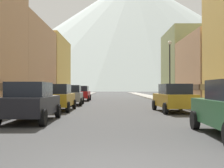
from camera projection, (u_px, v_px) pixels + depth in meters
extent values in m
cube|color=gray|center=(69.00, 98.00, 40.02)|extent=(2.50, 100.00, 0.15)
cube|color=gray|center=(157.00, 98.00, 40.03)|extent=(2.50, 100.00, 0.15)
cube|color=tan|center=(3.00, 62.00, 31.00)|extent=(9.35, 12.37, 8.73)
cube|color=brown|center=(2.00, 87.00, 30.96)|extent=(9.65, 12.37, 0.50)
cube|color=#D8B259|center=(41.00, 68.00, 43.91)|extent=(7.40, 12.42, 9.31)
cube|color=brown|center=(41.00, 88.00, 43.87)|extent=(7.70, 12.42, 0.50)
cube|color=#8C9966|center=(202.00, 65.00, 39.07)|extent=(9.91, 9.69, 9.42)
cube|color=#3F442D|center=(202.00, 87.00, 39.02)|extent=(10.21, 9.69, 0.50)
cube|color=black|center=(31.00, 105.00, 12.78)|extent=(1.90, 4.43, 0.80)
cube|color=#1E232D|center=(30.00, 89.00, 12.54)|extent=(1.63, 2.22, 0.64)
cylinder|color=black|center=(22.00, 111.00, 14.41)|extent=(0.23, 0.68, 0.68)
cylinder|color=black|center=(58.00, 111.00, 14.44)|extent=(0.23, 0.68, 0.68)
cylinder|color=black|center=(43.00, 118.00, 11.14)|extent=(0.23, 0.68, 0.68)
cube|color=#B28419|center=(57.00, 100.00, 18.99)|extent=(1.91, 4.43, 0.80)
cube|color=#1E232D|center=(57.00, 89.00, 18.75)|extent=(1.63, 2.22, 0.64)
cylinder|color=black|center=(49.00, 104.00, 20.62)|extent=(0.23, 0.68, 0.68)
cylinder|color=black|center=(74.00, 104.00, 20.65)|extent=(0.23, 0.68, 0.68)
cylinder|color=black|center=(38.00, 107.00, 17.32)|extent=(0.23, 0.68, 0.68)
cylinder|color=black|center=(68.00, 107.00, 17.35)|extent=(0.23, 0.68, 0.68)
cube|color=slate|center=(71.00, 97.00, 25.47)|extent=(2.04, 4.48, 0.80)
cube|color=#1E232D|center=(71.00, 89.00, 25.23)|extent=(1.70, 2.27, 0.64)
cylinder|color=black|center=(63.00, 100.00, 27.07)|extent=(0.25, 0.69, 0.68)
cylinder|color=black|center=(82.00, 100.00, 27.15)|extent=(0.25, 0.69, 0.68)
cylinder|color=black|center=(58.00, 102.00, 23.77)|extent=(0.25, 0.69, 0.68)
cylinder|color=black|center=(80.00, 102.00, 23.86)|extent=(0.25, 0.69, 0.68)
cube|color=#9E1111|center=(81.00, 95.00, 33.75)|extent=(1.87, 4.41, 0.80)
cube|color=#1E232D|center=(81.00, 89.00, 33.51)|extent=(1.62, 2.21, 0.64)
cylinder|color=black|center=(75.00, 97.00, 35.39)|extent=(0.23, 0.68, 0.68)
cylinder|color=black|center=(90.00, 97.00, 35.40)|extent=(0.23, 0.68, 0.68)
cylinder|color=black|center=(72.00, 98.00, 32.09)|extent=(0.23, 0.68, 0.68)
cylinder|color=black|center=(88.00, 98.00, 32.10)|extent=(0.23, 0.68, 0.68)
cylinder|color=black|center=(195.00, 120.00, 10.35)|extent=(0.24, 0.69, 0.68)
cube|color=#B28419|center=(173.00, 100.00, 17.91)|extent=(2.04, 4.48, 0.80)
cube|color=#1E232D|center=(174.00, 89.00, 17.67)|extent=(1.70, 2.27, 0.64)
cylinder|color=black|center=(154.00, 105.00, 19.51)|extent=(0.25, 0.69, 0.68)
cylinder|color=black|center=(180.00, 105.00, 19.59)|extent=(0.25, 0.69, 0.68)
cylinder|color=black|center=(165.00, 109.00, 16.21)|extent=(0.25, 0.69, 0.68)
cylinder|color=black|center=(197.00, 108.00, 16.30)|extent=(0.25, 0.69, 0.68)
cylinder|color=navy|center=(183.00, 96.00, 25.12)|extent=(0.36, 0.36, 1.35)
sphere|color=tan|center=(183.00, 87.00, 25.13)|extent=(0.21, 0.21, 0.21)
cylinder|color=brown|center=(170.00, 94.00, 30.95)|extent=(0.36, 0.36, 1.42)
sphere|color=tan|center=(170.00, 87.00, 30.96)|extent=(0.23, 0.23, 0.23)
cylinder|color=black|center=(170.00, 73.00, 26.65)|extent=(0.12, 0.12, 5.50)
sphere|color=white|center=(169.00, 43.00, 26.69)|extent=(0.36, 0.36, 0.36)
cone|color=silver|center=(134.00, 33.00, 265.80)|extent=(292.63, 292.63, 106.85)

